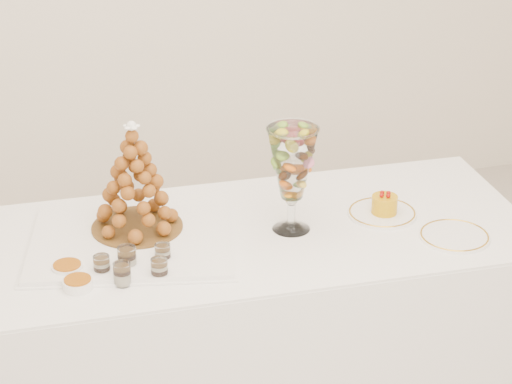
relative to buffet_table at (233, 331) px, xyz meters
name	(u,v)px	position (x,y,z in m)	size (l,w,h in m)	color
buffet_table	(233,331)	(0.00, 0.00, 0.00)	(2.01, 0.90, 0.75)	white
lace_tray	(131,243)	(-0.33, 0.02, 0.39)	(0.63, 0.47, 0.02)	white
macaron_vase	(292,165)	(0.20, -0.02, 0.60)	(0.16, 0.16, 0.35)	white
cake_plate	(382,213)	(0.52, -0.02, 0.38)	(0.23, 0.23, 0.01)	white
spare_plate	(454,236)	(0.68, -0.24, 0.38)	(0.23, 0.23, 0.01)	white
verrine_a	(102,266)	(-0.44, -0.14, 0.41)	(0.05, 0.05, 0.07)	white
verrine_b	(127,259)	(-0.36, -0.12, 0.41)	(0.06, 0.06, 0.08)	white
verrine_c	(163,254)	(-0.25, -0.12, 0.41)	(0.05, 0.05, 0.07)	white
verrine_d	(122,274)	(-0.39, -0.21, 0.41)	(0.05, 0.05, 0.07)	white
verrine_e	(159,269)	(-0.28, -0.21, 0.41)	(0.05, 0.05, 0.07)	white
ramekin_back	(67,269)	(-0.54, -0.09, 0.39)	(0.09, 0.09, 0.03)	white
ramekin_front	(78,284)	(-0.52, -0.19, 0.39)	(0.09, 0.09, 0.03)	white
croquembouche	(134,177)	(-0.29, 0.10, 0.58)	(0.30, 0.30, 0.37)	brown
mousse_cake	(384,204)	(0.53, -0.03, 0.42)	(0.09, 0.09, 0.08)	#D09709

